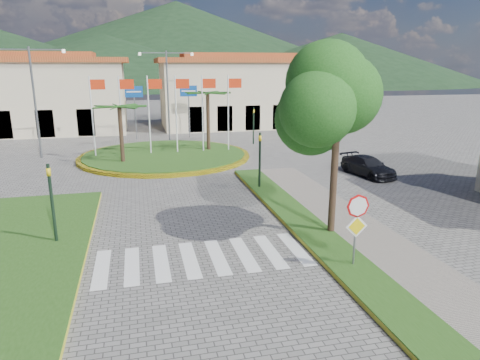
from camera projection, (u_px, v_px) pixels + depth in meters
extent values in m
plane|color=#63615E|center=(223.00, 321.00, 11.53)|extent=(160.00, 160.00, 0.00)
cube|color=gray|center=(382.00, 263.00, 14.75)|extent=(4.00, 28.00, 0.15)
cube|color=#244C15|center=(350.00, 266.00, 14.48)|extent=(1.60, 28.00, 0.18)
cube|color=#244C15|center=(17.00, 251.00, 15.66)|extent=(5.00, 14.00, 0.18)
cube|color=silver|center=(201.00, 258.00, 15.28)|extent=(8.00, 3.00, 0.01)
cylinder|color=yellow|center=(165.00, 156.00, 32.15)|extent=(12.70, 12.70, 0.24)
cylinder|color=#244C15|center=(165.00, 156.00, 32.15)|extent=(12.00, 12.00, 0.30)
cylinder|color=black|center=(121.00, 136.00, 29.10)|extent=(0.28, 0.28, 4.05)
cylinder|color=black|center=(208.00, 123.00, 33.32)|extent=(0.28, 0.28, 4.68)
cylinder|color=silver|center=(93.00, 119.00, 30.74)|extent=(0.10, 0.10, 6.00)
cube|color=red|center=(98.00, 85.00, 30.25)|extent=(1.00, 0.03, 0.70)
cylinder|color=silver|center=(121.00, 118.00, 31.20)|extent=(0.10, 0.10, 6.00)
cube|color=red|center=(127.00, 84.00, 30.70)|extent=(1.00, 0.03, 0.70)
cylinder|color=silver|center=(149.00, 117.00, 31.65)|extent=(0.10, 0.10, 6.00)
cube|color=red|center=(155.00, 84.00, 31.16)|extent=(1.00, 0.03, 0.70)
cylinder|color=silver|center=(176.00, 116.00, 32.11)|extent=(0.10, 0.10, 6.00)
cube|color=red|center=(182.00, 84.00, 31.62)|extent=(1.00, 0.03, 0.70)
cylinder|color=silver|center=(203.00, 116.00, 32.57)|extent=(0.10, 0.10, 6.00)
cube|color=red|center=(209.00, 83.00, 32.07)|extent=(1.00, 0.03, 0.70)
cylinder|color=silver|center=(228.00, 115.00, 33.02)|extent=(0.10, 0.10, 6.00)
cube|color=red|center=(235.00, 83.00, 32.53)|extent=(1.00, 0.03, 0.70)
cylinder|color=slate|center=(355.00, 234.00, 14.20)|extent=(0.07, 0.07, 2.50)
cylinder|color=red|center=(358.00, 206.00, 13.90)|extent=(0.80, 0.03, 0.80)
cube|color=yellow|center=(357.00, 226.00, 14.07)|extent=(0.78, 0.03, 0.78)
cylinder|color=black|center=(334.00, 182.00, 16.91)|extent=(0.28, 0.28, 4.40)
ellipsoid|color=#1A4B14|center=(338.00, 106.00, 16.14)|extent=(3.60, 3.60, 3.20)
cylinder|color=black|center=(53.00, 205.00, 16.03)|extent=(0.12, 0.12, 3.20)
imported|color=yellow|center=(49.00, 180.00, 15.78)|extent=(0.15, 0.18, 0.90)
cylinder|color=black|center=(260.00, 162.00, 23.41)|extent=(0.12, 0.12, 3.20)
imported|color=yellow|center=(260.00, 144.00, 23.15)|extent=(0.15, 0.18, 0.90)
cylinder|color=black|center=(253.00, 126.00, 37.35)|extent=(0.12, 0.12, 3.20)
imported|color=yellow|center=(254.00, 114.00, 37.09)|extent=(0.18, 0.15, 0.90)
cylinder|color=slate|center=(135.00, 112.00, 39.51)|extent=(0.12, 0.12, 5.20)
cube|color=#0D4296|center=(134.00, 92.00, 38.99)|extent=(1.60, 0.05, 1.00)
cylinder|color=slate|center=(189.00, 110.00, 40.65)|extent=(0.12, 0.12, 5.20)
cube|color=#0D4296|center=(188.00, 91.00, 40.13)|extent=(1.60, 0.05, 1.00)
cylinder|color=slate|center=(168.00, 96.00, 38.89)|extent=(0.16, 0.16, 8.00)
cube|color=slate|center=(152.00, 53.00, 37.64)|extent=(2.40, 0.08, 0.08)
cube|color=slate|center=(180.00, 53.00, 38.19)|extent=(2.40, 0.08, 0.08)
cylinder|color=slate|center=(35.00, 104.00, 30.98)|extent=(0.16, 0.16, 8.00)
cube|color=slate|center=(10.00, 49.00, 29.73)|extent=(2.40, 0.08, 0.08)
cube|color=slate|center=(47.00, 49.00, 30.27)|extent=(2.40, 0.08, 0.08)
cube|color=beige|center=(12.00, 99.00, 43.11)|extent=(22.00, 9.00, 7.00)
cube|color=brown|center=(7.00, 60.00, 42.15)|extent=(23.32, 9.54, 0.50)
cube|color=brown|center=(6.00, 55.00, 42.02)|extent=(16.50, 4.95, 0.60)
cube|color=beige|center=(243.00, 95.00, 48.59)|extent=(18.00, 9.00, 7.00)
cube|color=brown|center=(243.00, 61.00, 47.62)|extent=(19.08, 9.54, 0.50)
cube|color=brown|center=(243.00, 56.00, 47.49)|extent=(13.50, 4.95, 0.60)
cone|color=black|center=(177.00, 43.00, 161.32)|extent=(180.00, 180.00, 30.00)
cone|color=black|center=(340.00, 59.00, 151.93)|extent=(120.00, 120.00, 18.00)
cone|color=black|center=(105.00, 62.00, 129.25)|extent=(110.00, 110.00, 16.00)
imported|color=black|center=(76.00, 126.00, 43.79)|extent=(4.28, 3.04, 1.35)
imported|color=black|center=(230.00, 122.00, 47.04)|extent=(4.34, 2.32, 1.36)
imported|color=black|center=(368.00, 166.00, 26.75)|extent=(2.37, 4.33, 1.19)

